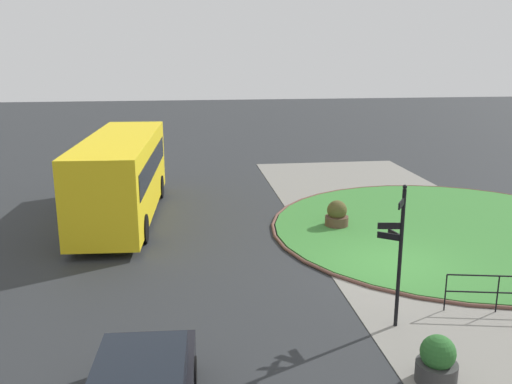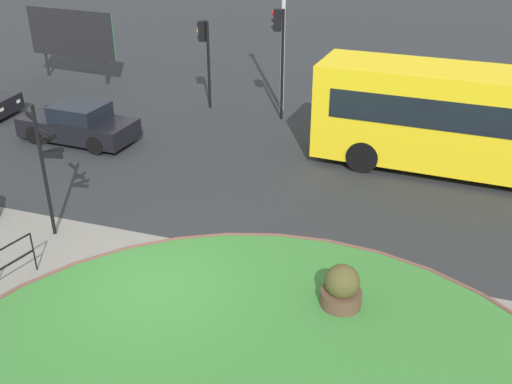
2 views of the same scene
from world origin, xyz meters
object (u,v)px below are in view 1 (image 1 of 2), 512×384
(signpost_directional, at_px, (398,246))
(planter_near_signpost, at_px, (337,216))
(planter_kerbside, at_px, (437,362))
(bus_yellow, at_px, (122,175))

(signpost_directional, distance_m, planter_near_signpost, 7.68)
(signpost_directional, distance_m, planter_kerbside, 2.81)
(signpost_directional, height_order, bus_yellow, signpost_directional)
(planter_near_signpost, relative_size, planter_kerbside, 1.04)
(signpost_directional, distance_m, bus_yellow, 12.22)
(bus_yellow, relative_size, planter_near_signpost, 9.08)
(signpost_directional, height_order, planter_kerbside, signpost_directional)
(signpost_directional, relative_size, planter_near_signpost, 3.32)
(planter_near_signpost, height_order, planter_kerbside, planter_near_signpost)
(bus_yellow, bearing_deg, planter_kerbside, -146.09)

